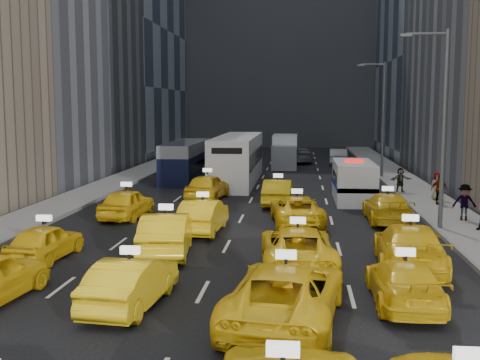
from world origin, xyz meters
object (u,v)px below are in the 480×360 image
Objects in this scene: city_bus at (238,159)px; nypd_van at (354,182)px; double_decker at (186,161)px; box_truck at (285,152)px.

nypd_van is at bearing -53.81° from city_bus.
double_decker is (-11.90, 9.23, 0.27)m from nypd_van.
box_truck reaches higher than nypd_van.
nypd_van is at bearing -76.21° from box_truck.
city_bus is 11.75m from box_truck.
city_bus is (-7.79, 8.08, 0.57)m from nypd_van.
double_decker is 4.28m from city_bus.
double_decker reaches higher than nypd_van.
box_truck reaches higher than double_decker.
city_bus is at bearing -105.27° from box_truck.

